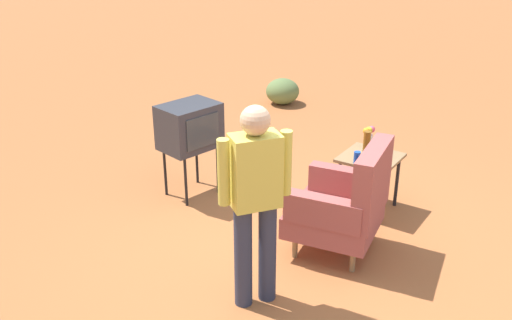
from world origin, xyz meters
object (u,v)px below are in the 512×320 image
(soda_can_blue, at_px, (357,158))
(flower_vase, at_px, (369,138))
(side_table, at_px, (370,164))
(bottle_tall_amber, at_px, (366,146))
(person_standing, at_px, (255,196))
(tv_on_stand, at_px, (190,127))
(armchair, at_px, (346,203))

(soda_can_blue, bearing_deg, flower_vase, -173.75)
(side_table, distance_m, bottle_tall_amber, 0.26)
(side_table, bearing_deg, person_standing, -3.26)
(side_table, height_order, person_standing, person_standing)
(person_standing, bearing_deg, tv_on_stand, -126.08)
(bottle_tall_amber, height_order, flower_vase, bottle_tall_amber)
(armchair, relative_size, soda_can_blue, 8.69)
(person_standing, distance_m, soda_can_blue, 1.72)
(armchair, bearing_deg, bottle_tall_amber, -167.91)
(bottle_tall_amber, bearing_deg, person_standing, -3.14)
(person_standing, height_order, bottle_tall_amber, person_standing)
(bottle_tall_amber, bearing_deg, side_table, 174.76)
(tv_on_stand, height_order, flower_vase, tv_on_stand)
(tv_on_stand, height_order, soda_can_blue, tv_on_stand)
(side_table, height_order, tv_on_stand, tv_on_stand)
(tv_on_stand, height_order, person_standing, person_standing)
(person_standing, xyz_separation_m, flower_vase, (-2.04, 0.03, -0.20))
(armchair, xyz_separation_m, side_table, (-0.90, -0.16, 0.01))
(person_standing, bearing_deg, bottle_tall_amber, 176.86)
(person_standing, relative_size, bottle_tall_amber, 5.47)
(soda_can_blue, bearing_deg, person_standing, -2.20)
(person_standing, bearing_deg, soda_can_blue, 177.80)
(side_table, height_order, soda_can_blue, soda_can_blue)
(side_table, xyz_separation_m, flower_vase, (-0.11, -0.08, 0.23))
(armchair, bearing_deg, flower_vase, -166.49)
(soda_can_blue, bearing_deg, bottle_tall_amber, 164.88)
(flower_vase, bearing_deg, side_table, 37.02)
(tv_on_stand, xyz_separation_m, flower_vase, (-0.86, 1.65, -0.04))
(flower_vase, bearing_deg, armchair, 13.51)
(soda_can_blue, height_order, flower_vase, flower_vase)
(tv_on_stand, bearing_deg, bottle_tall_amber, 110.38)
(tv_on_stand, distance_m, bottle_tall_amber, 1.84)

